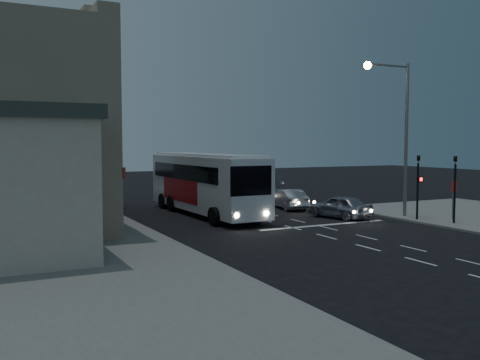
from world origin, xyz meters
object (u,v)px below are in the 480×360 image
streetlight (398,121)px  tour_bus (205,182)px  car_sedan_b (249,190)px  car_sedan_a (289,199)px  street_tree (85,143)px  traffic_signal_side (455,181)px  regulatory_sign (453,194)px  car_sedan_c (218,185)px  traffic_signal_main (418,179)px  car_suv (340,207)px

streetlight → tour_bus: bearing=145.4°
tour_bus → car_sedan_b: 8.78m
car_sedan_a → street_tree: (-12.28, 6.06, 3.83)m
traffic_signal_side → regulatory_sign: traffic_signal_side is taller
car_sedan_a → car_sedan_b: (0.03, 5.81, 0.16)m
car_sedan_c → streetlight: streetlight is taller
car_sedan_a → traffic_signal_main: bearing=124.2°
tour_bus → car_sedan_a: 6.38m
tour_bus → traffic_signal_side: traffic_signal_side is taller
car_sedan_a → car_sedan_c: bearing=-79.4°
car_sedan_c → streetlight: size_ratio=0.64×
car_suv → traffic_signal_side: traffic_signal_side is taller
tour_bus → car_sedan_b: (6.26, 6.03, -1.23)m
tour_bus → car_sedan_a: size_ratio=3.06×
car_sedan_a → traffic_signal_side: (4.23, -10.16, 1.75)m
traffic_signal_main → street_tree: size_ratio=0.66×
car_suv → street_tree: street_tree is taller
regulatory_sign → car_sedan_c: bearing=103.9°
street_tree → streetlight: bearing=-39.5°
car_sedan_c → regulatory_sign: size_ratio=2.62×
traffic_signal_side → regulatory_sign: 1.61m
traffic_signal_side → regulatory_sign: size_ratio=1.86×
car_sedan_a → street_tree: 14.22m
tour_bus → streetlight: (9.50, -6.54, 3.68)m
streetlight → street_tree: 20.19m
traffic_signal_side → street_tree: bearing=135.5°
car_sedan_b → car_sedan_c: bearing=-103.2°
car_suv → street_tree: size_ratio=0.66×
traffic_signal_main → traffic_signal_side: 2.10m
car_suv → car_sedan_a: car_suv is taller
car_sedan_c → traffic_signal_main: (3.48, -19.88, 1.62)m
car_sedan_c → regulatory_sign: 21.54m
traffic_signal_main → car_sedan_c: bearing=99.9°
tour_bus → street_tree: street_tree is taller
traffic_signal_side → street_tree: 23.24m
street_tree → car_sedan_b: bearing=-1.2°
street_tree → car_sedan_a: bearing=-26.3°
regulatory_sign → traffic_signal_main: bearing=149.2°
traffic_signal_main → streetlight: streetlight is taller
car_suv → streetlight: 6.05m
traffic_signal_main → street_tree: 21.38m
car_suv → car_sedan_b: (-0.30, 10.97, 0.14)m
car_sedan_b → car_sedan_c: size_ratio=0.99×
car_suv → traffic_signal_side: (3.90, -5.00, 1.73)m
car_sedan_b → car_suv: bearing=78.5°
car_sedan_a → regulatory_sign: bearing=130.5°
streetlight → car_sedan_c: bearing=99.9°
tour_bus → car_sedan_b: size_ratio=2.18×
car_suv → streetlight: (2.94, -1.60, 5.04)m
traffic_signal_side → car_sedan_b: bearing=104.7°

